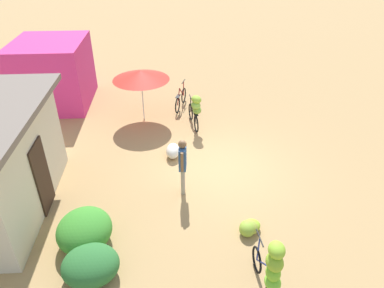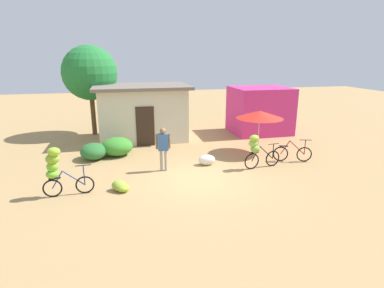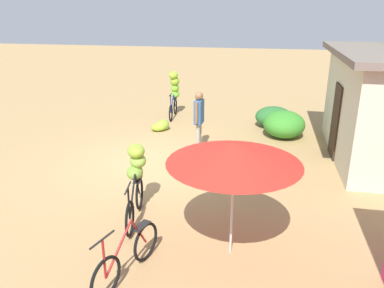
# 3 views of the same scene
# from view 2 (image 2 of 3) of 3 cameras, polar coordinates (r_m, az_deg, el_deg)

# --- Properties ---
(ground_plane) EXTENTS (60.00, 60.00, 0.00)m
(ground_plane) POSITION_cam_2_polar(r_m,az_deg,el_deg) (11.67, 1.14, -6.44)
(ground_plane) COLOR tan
(building_low) EXTENTS (4.97, 3.50, 2.91)m
(building_low) POSITION_cam_2_polar(r_m,az_deg,el_deg) (17.17, -9.01, 5.79)
(building_low) COLOR beige
(building_low) RESTS_ON ground
(shop_pink) EXTENTS (3.20, 2.80, 2.65)m
(shop_pink) POSITION_cam_2_polar(r_m,az_deg,el_deg) (18.83, 12.22, 6.05)
(shop_pink) COLOR #D32F7B
(shop_pink) RESTS_ON ground
(tree_behind_building) EXTENTS (3.00, 3.00, 4.99)m
(tree_behind_building) POSITION_cam_2_polar(r_m,az_deg,el_deg) (18.57, -18.15, 12.17)
(tree_behind_building) COLOR brown
(tree_behind_building) RESTS_ON ground
(hedge_bush_front_left) EXTENTS (1.14, 1.26, 0.71)m
(hedge_bush_front_left) POSITION_cam_2_polar(r_m,az_deg,el_deg) (14.43, -17.51, -1.27)
(hedge_bush_front_left) COLOR #2B692F
(hedge_bush_front_left) RESTS_ON ground
(hedge_bush_front_right) EXTENTS (1.43, 1.31, 0.84)m
(hedge_bush_front_right) POSITION_cam_2_polar(r_m,az_deg,el_deg) (14.65, -13.54, -0.45)
(hedge_bush_front_right) COLOR #38882B
(hedge_bush_front_right) RESTS_ON ground
(market_umbrella) EXTENTS (2.14, 2.14, 2.00)m
(market_umbrella) POSITION_cam_2_polar(r_m,az_deg,el_deg) (14.64, 12.25, 5.27)
(market_umbrella) COLOR beige
(market_umbrella) RESTS_ON ground
(bicycle_leftmost) EXTENTS (1.60, 0.39, 1.67)m
(bicycle_leftmost) POSITION_cam_2_polar(r_m,az_deg,el_deg) (10.85, -23.52, -3.96)
(bicycle_leftmost) COLOR black
(bicycle_leftmost) RESTS_ON ground
(bicycle_near_pile) EXTENTS (1.65, 0.49, 1.42)m
(bicycle_near_pile) POSITION_cam_2_polar(r_m,az_deg,el_deg) (12.72, 11.72, -0.78)
(bicycle_near_pile) COLOR black
(bicycle_near_pile) RESTS_ON ground
(bicycle_center_loaded) EXTENTS (1.60, 0.53, 0.98)m
(bicycle_center_loaded) POSITION_cam_2_polar(r_m,az_deg,el_deg) (14.14, 17.84, -1.64)
(bicycle_center_loaded) COLOR black
(bicycle_center_loaded) RESTS_ON ground
(banana_pile_on_ground) EXTENTS (0.70, 0.68, 0.36)m
(banana_pile_on_ground) POSITION_cam_2_polar(r_m,az_deg,el_deg) (10.94, -12.96, -7.57)
(banana_pile_on_ground) COLOR #73B437
(banana_pile_on_ground) RESTS_ON ground
(produce_sack) EXTENTS (0.74, 0.50, 0.44)m
(produce_sack) POSITION_cam_2_polar(r_m,az_deg,el_deg) (13.08, 2.71, -2.90)
(produce_sack) COLOR silver
(produce_sack) RESTS_ON ground
(person_vendor) EXTENTS (0.58, 0.24, 1.74)m
(person_vendor) POSITION_cam_2_polar(r_m,az_deg,el_deg) (12.23, -5.28, -0.13)
(person_vendor) COLOR gray
(person_vendor) RESTS_ON ground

